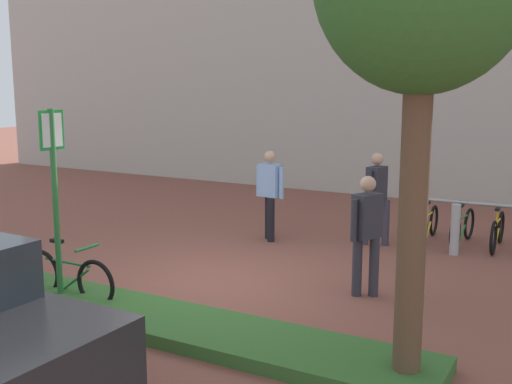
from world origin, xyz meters
TOP-DOWN VIEW (x-y plane):
  - ground_plane at (0.00, 0.00)m, footprint 60.00×60.00m
  - building_facade at (0.00, 8.84)m, footprint 28.00×1.20m
  - planter_strip at (0.30, -1.80)m, footprint 7.00×1.10m
  - parking_sign_post at (-1.36, -1.80)m, footprint 0.08×0.36m
  - bike_at_sign at (-1.35, -1.66)m, footprint 1.68×0.42m
  - bollard_steel at (2.80, 3.37)m, footprint 0.16×0.16m
  - person_casual_tan at (-0.52, 2.71)m, footprint 0.61×0.34m
  - person_suited_navy at (2.16, 0.54)m, footprint 0.38×0.57m
  - person_suited_dark at (1.36, 3.34)m, footprint 0.50×0.60m

SIDE VIEW (x-z plane):
  - ground_plane at x=0.00m, z-range 0.00..0.00m
  - planter_strip at x=0.30m, z-range 0.00..0.16m
  - bike_at_sign at x=-1.35m, z-range -0.08..0.78m
  - bollard_steel at x=2.80m, z-range 0.00..0.90m
  - person_casual_tan at x=-0.52m, z-range 0.12..1.84m
  - person_suited_navy at x=2.16m, z-range 0.12..1.84m
  - person_suited_dark at x=1.36m, z-range 0.12..1.84m
  - parking_sign_post at x=-1.36m, z-range 0.40..3.05m
  - building_facade at x=0.00m, z-range 0.00..10.00m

